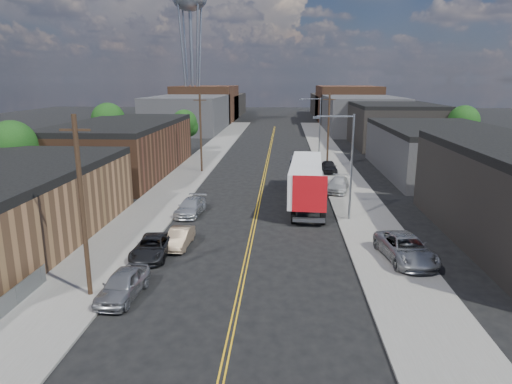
# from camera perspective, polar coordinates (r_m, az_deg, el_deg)

# --- Properties ---
(ground) EXTENTS (260.00, 260.00, 0.00)m
(ground) POSITION_cam_1_polar(r_m,az_deg,el_deg) (73.51, 1.61, 4.70)
(ground) COLOR black
(ground) RESTS_ON ground
(centerline) EXTENTS (0.32, 120.00, 0.01)m
(centerline) POSITION_cam_1_polar(r_m,az_deg,el_deg) (58.75, 1.12, 2.39)
(centerline) COLOR gold
(centerline) RESTS_ON ground
(sidewalk_left) EXTENTS (5.00, 140.00, 0.15)m
(sidewalk_left) POSITION_cam_1_polar(r_m,az_deg,el_deg) (59.88, -8.01, 2.54)
(sidewalk_left) COLOR slate
(sidewalk_left) RESTS_ON ground
(sidewalk_right) EXTENTS (5.00, 140.00, 0.15)m
(sidewalk_right) POSITION_cam_1_polar(r_m,az_deg,el_deg) (59.12, 10.37, 2.31)
(sidewalk_right) COLOR slate
(sidewalk_right) RESTS_ON ground
(warehouse_tan) EXTENTS (12.00, 22.00, 5.60)m
(warehouse_tan) POSITION_cam_1_polar(r_m,az_deg,el_deg) (37.76, -29.29, -1.54)
(warehouse_tan) COLOR #895F3F
(warehouse_tan) RESTS_ON ground
(warehouse_brown) EXTENTS (12.00, 26.00, 6.60)m
(warehouse_brown) POSITION_cam_1_polar(r_m,az_deg,el_deg) (60.67, -16.23, 5.37)
(warehouse_brown) COLOR #513220
(warehouse_brown) RESTS_ON ground
(industrial_right_b) EXTENTS (14.00, 24.00, 6.10)m
(industrial_right_b) POSITION_cam_1_polar(r_m,az_deg,el_deg) (62.34, 21.90, 4.90)
(industrial_right_b) COLOR #323134
(industrial_right_b) RESTS_ON ground
(industrial_right_c) EXTENTS (14.00, 22.00, 7.60)m
(industrial_right_c) POSITION_cam_1_polar(r_m,az_deg,el_deg) (87.14, 16.67, 8.09)
(industrial_right_c) COLOR black
(industrial_right_c) RESTS_ON ground
(skyline_left_a) EXTENTS (16.00, 30.00, 8.00)m
(skyline_left_a) POSITION_cam_1_polar(r_m,az_deg,el_deg) (110.11, -8.35, 9.70)
(skyline_left_a) COLOR #323134
(skyline_left_a) RESTS_ON ground
(skyline_right_a) EXTENTS (16.00, 30.00, 8.00)m
(skyline_right_a) POSITION_cam_1_polar(r_m,az_deg,el_deg) (109.24, 12.96, 9.47)
(skyline_right_a) COLOR #323134
(skyline_right_a) RESTS_ON ground
(skyline_left_b) EXTENTS (16.00, 26.00, 10.00)m
(skyline_left_b) POSITION_cam_1_polar(r_m,az_deg,el_deg) (134.58, -6.19, 10.92)
(skyline_left_b) COLOR #513220
(skyline_left_b) RESTS_ON ground
(skyline_right_b) EXTENTS (16.00, 26.00, 10.00)m
(skyline_right_b) POSITION_cam_1_polar(r_m,az_deg,el_deg) (133.87, 11.26, 10.72)
(skyline_right_b) COLOR #513220
(skyline_right_b) RESTS_ON ground
(skyline_left_c) EXTENTS (16.00, 40.00, 7.00)m
(skyline_left_c) POSITION_cam_1_polar(r_m,az_deg,el_deg) (154.38, -4.93, 10.76)
(skyline_left_c) COLOR black
(skyline_left_c) RESTS_ON ground
(skyline_right_c) EXTENTS (16.00, 40.00, 7.00)m
(skyline_right_c) POSITION_cam_1_polar(r_m,az_deg,el_deg) (153.77, 10.25, 10.58)
(skyline_right_c) COLOR black
(skyline_right_c) RESTS_ON ground
(water_tower) EXTENTS (9.00, 9.00, 36.90)m
(water_tower) POSITION_cam_1_polar(r_m,az_deg,el_deg) (126.37, -8.29, 22.34)
(water_tower) COLOR gray
(water_tower) RESTS_ON ground
(streetlight_near) EXTENTS (3.39, 0.25, 9.00)m
(streetlight_near) POSITION_cam_1_polar(r_m,az_deg,el_deg) (38.43, 11.30, 4.08)
(streetlight_near) COLOR gray
(streetlight_near) RESTS_ON ground
(streetlight_far) EXTENTS (3.39, 0.25, 9.00)m
(streetlight_far) POSITION_cam_1_polar(r_m,az_deg,el_deg) (73.00, 7.68, 8.74)
(streetlight_far) COLOR gray
(streetlight_far) RESTS_ON ground
(utility_pole_left_near) EXTENTS (1.60, 0.26, 10.00)m
(utility_pole_left_near) POSITION_cam_1_polar(r_m,az_deg,el_deg) (25.73, -20.89, -1.78)
(utility_pole_left_near) COLOR black
(utility_pole_left_near) RESTS_ON ground
(utility_pole_left_far) EXTENTS (1.60, 0.26, 10.00)m
(utility_pole_left_far) POSITION_cam_1_polar(r_m,az_deg,el_deg) (58.86, -6.92, 7.37)
(utility_pole_left_far) COLOR black
(utility_pole_left_far) RESTS_ON ground
(utility_pole_right) EXTENTS (1.60, 0.26, 10.00)m
(utility_pole_right) POSITION_cam_1_polar(r_m,az_deg,el_deg) (61.17, 9.03, 7.55)
(utility_pole_right) COLOR black
(utility_pole_right) RESTS_ON ground
(tree_left_near) EXTENTS (4.85, 4.76, 7.91)m
(tree_left_near) POSITION_cam_1_polar(r_m,az_deg,el_deg) (50.43, -28.09, 4.82)
(tree_left_near) COLOR black
(tree_left_near) RESTS_ON ground
(tree_left_mid) EXTENTS (5.10, 5.04, 8.37)m
(tree_left_mid) POSITION_cam_1_polar(r_m,az_deg,el_deg) (72.74, -17.91, 8.30)
(tree_left_mid) COLOR black
(tree_left_mid) RESTS_ON ground
(tree_left_far) EXTENTS (4.35, 4.20, 6.97)m
(tree_left_far) POSITION_cam_1_polar(r_m,az_deg,el_deg) (76.63, -8.90, 8.36)
(tree_left_far) COLOR black
(tree_left_far) RESTS_ON ground
(tree_right_far) EXTENTS (4.85, 4.76, 7.91)m
(tree_right_far) POSITION_cam_1_polar(r_m,az_deg,el_deg) (77.92, 24.54, 7.83)
(tree_right_far) COLOR black
(tree_right_far) RESTS_ON ground
(semi_truck) EXTENTS (3.58, 16.42, 4.26)m
(semi_truck) POSITION_cam_1_polar(r_m,az_deg,el_deg) (44.66, 6.16, 1.83)
(semi_truck) COLOR silver
(semi_truck) RESTS_ON ground
(car_left_a) EXTENTS (2.16, 4.65, 1.54)m
(car_left_a) POSITION_cam_1_polar(r_m,az_deg,el_deg) (26.49, -16.29, -11.02)
(car_left_a) COLOR gray
(car_left_a) RESTS_ON ground
(car_left_b) EXTENTS (1.55, 4.10, 1.33)m
(car_left_b) POSITION_cam_1_polar(r_m,az_deg,el_deg) (33.28, -9.54, -5.65)
(car_left_b) COLOR #8D765C
(car_left_b) RESTS_ON ground
(car_left_c) EXTENTS (2.35, 4.95, 1.36)m
(car_left_c) POSITION_cam_1_polar(r_m,az_deg,el_deg) (31.81, -12.82, -6.72)
(car_left_c) COLOR black
(car_left_c) RESTS_ON ground
(car_left_d) EXTENTS (2.46, 5.05, 1.41)m
(car_left_d) POSITION_cam_1_polar(r_m,az_deg,el_deg) (40.89, -8.16, -1.85)
(car_left_d) COLOR silver
(car_left_d) RESTS_ON ground
(car_right_lot_a) EXTENTS (3.51, 6.23, 1.64)m
(car_right_lot_a) POSITION_cam_1_polar(r_m,az_deg,el_deg) (31.52, 18.23, -6.71)
(car_right_lot_a) COLOR #949799
(car_right_lot_a) RESTS_ON sidewalk_right
(car_right_lot_b) EXTENTS (3.05, 5.31, 1.45)m
(car_right_lot_b) POSITION_cam_1_polar(r_m,az_deg,el_deg) (49.14, 10.24, 0.93)
(car_right_lot_b) COLOR #AFAFAF
(car_right_lot_b) RESTS_ON sidewalk_right
(car_right_lot_c) EXTENTS (1.96, 4.42, 1.48)m
(car_right_lot_c) POSITION_cam_1_polar(r_m,az_deg,el_deg) (59.04, 9.12, 3.15)
(car_right_lot_c) COLOR black
(car_right_lot_c) RESTS_ON sidewalk_right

